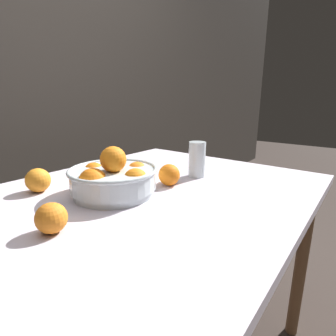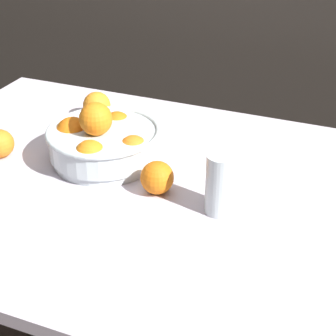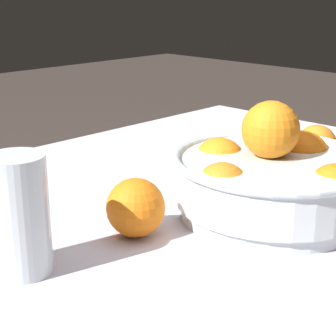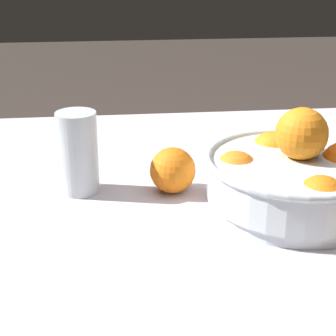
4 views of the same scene
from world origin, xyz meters
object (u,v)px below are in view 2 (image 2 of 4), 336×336
(juice_glass, at_px, (221,187))
(orange_loose_near_bowl, at_px, (97,105))
(fruit_bowl, at_px, (103,142))
(orange_loose_front, at_px, (157,178))
(orange_loose_aside, at_px, (0,143))

(juice_glass, xyz_separation_m, orange_loose_near_bowl, (-0.47, 0.32, -0.02))
(fruit_bowl, height_order, orange_loose_near_bowl, fruit_bowl)
(orange_loose_front, bearing_deg, orange_loose_aside, 179.18)
(orange_loose_front, distance_m, orange_loose_aside, 0.43)
(juice_glass, distance_m, orange_loose_aside, 0.58)
(fruit_bowl, xyz_separation_m, juice_glass, (0.33, -0.10, 0.01))
(juice_glass, height_order, orange_loose_aside, juice_glass)
(juice_glass, xyz_separation_m, orange_loose_front, (-0.15, 0.02, -0.02))
(juice_glass, bearing_deg, orange_loose_front, 173.14)
(fruit_bowl, xyz_separation_m, orange_loose_near_bowl, (-0.13, 0.21, -0.01))
(orange_loose_aside, bearing_deg, orange_loose_front, -0.82)
(juice_glass, distance_m, orange_loose_near_bowl, 0.56)
(fruit_bowl, height_order, orange_loose_aside, fruit_bowl)
(juice_glass, relative_size, orange_loose_front, 1.79)
(fruit_bowl, xyz_separation_m, orange_loose_aside, (-0.25, -0.08, -0.02))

